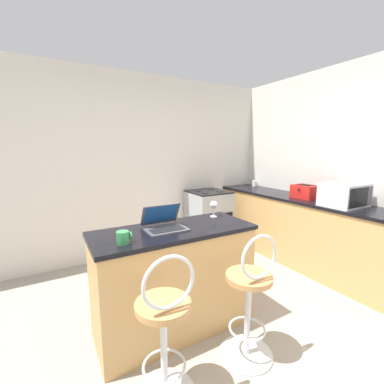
{
  "coord_description": "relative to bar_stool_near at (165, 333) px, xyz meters",
  "views": [
    {
      "loc": [
        -1.15,
        -1.13,
        1.56
      ],
      "look_at": [
        0.47,
        1.69,
        1.01
      ],
      "focal_mm": 24.0,
      "sensor_mm": 36.0,
      "label": 1
    }
  ],
  "objects": [
    {
      "name": "ground_plane",
      "position": [
        0.6,
        -0.15,
        -0.46
      ],
      "size": [
        20.0,
        20.0,
        0.0
      ],
      "primitive_type": "plane",
      "color": "gray"
    },
    {
      "name": "wall_back",
      "position": [
        0.6,
        2.34,
        0.84
      ],
      "size": [
        12.0,
        0.06,
        2.6
      ],
      "color": "silver",
      "rests_on": "ground_plane"
    },
    {
      "name": "breakfast_bar",
      "position": [
        0.34,
        0.56,
        -0.0
      ],
      "size": [
        1.34,
        0.55,
        0.91
      ],
      "color": "tan",
      "rests_on": "ground_plane"
    },
    {
      "name": "counter_right",
      "position": [
        2.43,
        0.83,
        -0.0
      ],
      "size": [
        0.6,
        2.99,
        0.91
      ],
      "color": "tan",
      "rests_on": "ground_plane"
    },
    {
      "name": "bar_stool_near",
      "position": [
        0.0,
        0.0,
        0.0
      ],
      "size": [
        0.4,
        0.4,
        0.99
      ],
      "color": "silver",
      "rests_on": "ground_plane"
    },
    {
      "name": "bar_stool_far",
      "position": [
        0.68,
        0.0,
        0.0
      ],
      "size": [
        0.4,
        0.4,
        0.99
      ],
      "color": "silver",
      "rests_on": "ground_plane"
    },
    {
      "name": "laptop",
      "position": [
        0.27,
        0.6,
        0.5
      ],
      "size": [
        0.33,
        0.28,
        0.2
      ],
      "color": "#47474C",
      "rests_on": "breakfast_bar"
    },
    {
      "name": "microwave",
      "position": [
        2.4,
        0.35,
        0.58
      ],
      "size": [
        0.49,
        0.37,
        0.27
      ],
      "color": "silver",
      "rests_on": "counter_right"
    },
    {
      "name": "toaster",
      "position": [
        2.43,
        0.89,
        0.54
      ],
      "size": [
        0.25,
        0.3,
        0.18
      ],
      "color": "red",
      "rests_on": "counter_right"
    },
    {
      "name": "stove_range",
      "position": [
        1.63,
        2.0,
        -0.01
      ],
      "size": [
        0.58,
        0.58,
        0.92
      ],
      "color": "#9EA3A8",
      "rests_on": "ground_plane"
    },
    {
      "name": "mug_white",
      "position": [
        2.63,
        2.05,
        0.5
      ],
      "size": [
        0.1,
        0.08,
        0.1
      ],
      "color": "white",
      "rests_on": "counter_right"
    },
    {
      "name": "mug_green",
      "position": [
        -0.11,
        0.43,
        0.49
      ],
      "size": [
        0.1,
        0.09,
        0.09
      ],
      "color": "#338447",
      "rests_on": "breakfast_bar"
    },
    {
      "name": "wine_glass_short",
      "position": [
        0.83,
        0.71,
        0.56
      ],
      "size": [
        0.07,
        0.07,
        0.16
      ],
      "color": "silver",
      "rests_on": "breakfast_bar"
    }
  ]
}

